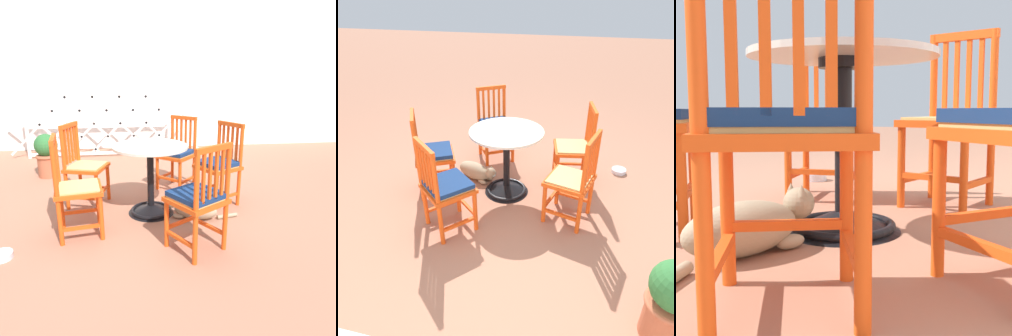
{
  "view_description": "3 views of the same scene",
  "coord_description": "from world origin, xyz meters",
  "views": [
    {
      "loc": [
        -0.04,
        -2.97,
        1.39
      ],
      "look_at": [
        0.33,
        0.02,
        0.48
      ],
      "focal_mm": 32.51,
      "sensor_mm": 36.0,
      "label": 1
    },
    {
      "loc": [
        -0.56,
        2.94,
        2.04
      ],
      "look_at": [
        0.15,
        0.01,
        0.3
      ],
      "focal_mm": 34.84,
      "sensor_mm": 36.0,
      "label": 2
    },
    {
      "loc": [
        1.91,
        0.71,
        0.5
      ],
      "look_at": [
        0.07,
        -0.03,
        0.25
      ],
      "focal_mm": 50.11,
      "sensor_mm": 36.0,
      "label": 3
    }
  ],
  "objects": [
    {
      "name": "ground_plane",
      "position": [
        0.0,
        0.0,
        0.0
      ],
      "size": [
        24.0,
        24.0,
        0.0
      ],
      "primitive_type": "plane",
      "color": "#A36B51"
    },
    {
      "name": "cafe_table",
      "position": [
        0.14,
        0.0,
        0.28
      ],
      "size": [
        0.76,
        0.76,
        0.73
      ],
      "color": "black",
      "rests_on": "ground_plane"
    },
    {
      "name": "orange_chair_tucked_in",
      "position": [
        0.53,
        0.72,
        0.45
      ],
      "size": [
        0.56,
        0.56,
        0.91
      ],
      "color": "#E04C14",
      "rests_on": "ground_plane"
    },
    {
      "name": "orange_chair_at_corner",
      "position": [
        -0.56,
        0.31,
        0.43
      ],
      "size": [
        0.49,
        0.49,
        0.91
      ],
      "color": "#E04C14",
      "rests_on": "ground_plane"
    },
    {
      "name": "orange_chair_near_fence",
      "position": [
        -0.55,
        -0.38,
        0.43
      ],
      "size": [
        0.46,
        0.46,
        0.91
      ],
      "color": "#E04C14",
      "rests_on": "ground_plane"
    },
    {
      "name": "orange_chair_facing_out",
      "position": [
        0.47,
        -0.76,
        0.45
      ],
      "size": [
        0.55,
        0.55,
        0.91
      ],
      "color": "#E04C14",
      "rests_on": "ground_plane"
    },
    {
      "name": "orange_chair_by_planter",
      "position": [
        0.91,
        0.16,
        0.45
      ],
      "size": [
        0.54,
        0.54,
        0.91
      ],
      "color": "#E04C14",
      "rests_on": "ground_plane"
    },
    {
      "name": "tabby_cat",
      "position": [
        0.55,
        -0.18,
        0.1
      ],
      "size": [
        0.73,
        0.36,
        0.23
      ],
      "color": "#9E896B",
      "rests_on": "ground_plane"
    },
    {
      "name": "terracotta_planter",
      "position": [
        -1.24,
        1.41,
        0.33
      ],
      "size": [
        0.32,
        0.32,
        0.62
      ],
      "color": "#B25B3D",
      "rests_on": "ground_plane"
    },
    {
      "name": "pet_water_bowl",
      "position": [
        -1.1,
        -0.71,
        0.03
      ],
      "size": [
        0.17,
        0.17,
        0.05
      ],
      "primitive_type": "cylinder",
      "color": "silver",
      "rests_on": "ground_plane"
    }
  ]
}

